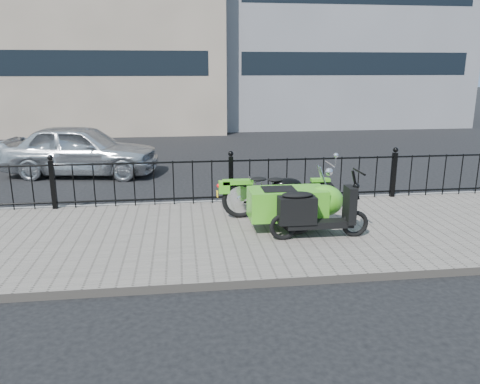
{
  "coord_description": "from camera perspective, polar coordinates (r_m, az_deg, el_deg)",
  "views": [
    {
      "loc": [
        -1.0,
        -7.95,
        2.81
      ],
      "look_at": [
        0.01,
        -0.1,
        0.71
      ],
      "focal_mm": 35.0,
      "sensor_mm": 36.0,
      "label": 1
    }
  ],
  "objects": [
    {
      "name": "curb",
      "position": [
        9.84,
        -1.19,
        -1.35
      ],
      "size": [
        30.0,
        0.1,
        0.12
      ],
      "primitive_type": "cube",
      "color": "gray",
      "rests_on": "ground"
    },
    {
      "name": "sidewalk",
      "position": [
        8.01,
        0.31,
        -5.2
      ],
      "size": [
        30.0,
        3.8,
        0.12
      ],
      "primitive_type": "cube",
      "color": "#686158",
      "rests_on": "ground"
    },
    {
      "name": "iron_fence",
      "position": [
        9.57,
        -1.11,
        1.45
      ],
      "size": [
        14.11,
        0.11,
        1.08
      ],
      "color": "black",
      "rests_on": "sidewalk"
    },
    {
      "name": "ground",
      "position": [
        8.5,
        -0.14,
        -4.43
      ],
      "size": [
        120.0,
        120.0,
        0.0
      ],
      "primitive_type": "plane",
      "color": "black",
      "rests_on": "ground"
    },
    {
      "name": "scooter",
      "position": [
        7.62,
        8.9,
        -2.53
      ],
      "size": [
        1.65,
        0.48,
        1.12
      ],
      "color": "black",
      "rests_on": "sidewalk"
    },
    {
      "name": "sedan_car",
      "position": [
        13.27,
        -18.8,
        4.89
      ],
      "size": [
        4.26,
        2.25,
        1.38
      ],
      "primitive_type": "imported",
      "rotation": [
        0.0,
        0.0,
        1.41
      ],
      "color": "silver",
      "rests_on": "ground"
    },
    {
      "name": "spare_tire",
      "position": [
        8.33,
        4.66,
        -1.81
      ],
      "size": [
        0.61,
        0.16,
        0.61
      ],
      "primitive_type": "torus",
      "rotation": [
        1.57,
        0.0,
        -0.12
      ],
      "color": "black",
      "rests_on": "sidewalk"
    },
    {
      "name": "motorcycle_sidecar",
      "position": [
        8.14,
        6.75,
        -1.01
      ],
      "size": [
        2.28,
        1.48,
        0.98
      ],
      "color": "black",
      "rests_on": "sidewalk"
    }
  ]
}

